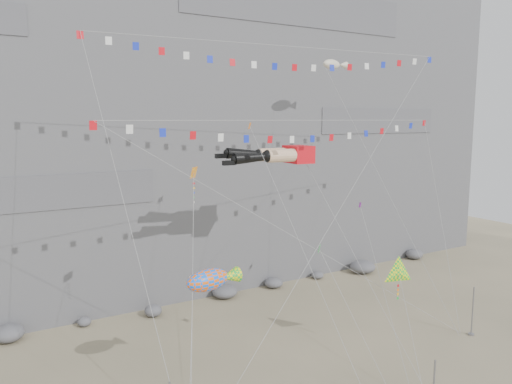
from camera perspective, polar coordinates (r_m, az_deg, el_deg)
ground at (r=39.48m, az=8.51°, el=-19.18°), size 120.00×120.00×0.00m
cliff at (r=63.41m, az=-10.23°, el=14.35°), size 80.00×28.00×50.00m
talus_boulders at (r=52.35m, az=-3.59°, el=-11.33°), size 60.00×3.00×1.20m
anchor_pole_right at (r=46.96m, az=23.51°, el=-12.38°), size 0.12×0.12×4.25m
legs_kite at (r=41.27m, az=2.20°, el=4.23°), size 8.28×17.62×22.04m
flag_banner_upper at (r=42.28m, az=3.31°, el=16.29°), size 31.67×13.55×30.41m
flag_banner_lower at (r=39.66m, az=5.37°, el=8.13°), size 33.22×8.68×22.78m
harlequin_kite at (r=32.82m, az=-7.12°, el=2.05°), size 4.11×7.07×16.23m
fish_windsock at (r=31.73m, az=-5.54°, el=-10.00°), size 5.49×5.29×9.80m
delta_kite at (r=39.41m, az=16.03°, el=-8.93°), size 4.85×6.55×9.57m
blimp_windsock at (r=50.93m, az=8.67°, el=14.14°), size 5.11×14.76×27.39m
small_kite_a at (r=39.74m, az=-0.48°, el=7.02°), size 1.32×14.73×22.55m
small_kite_b at (r=45.37m, az=11.92°, el=-1.88°), size 7.20×13.30×17.80m
small_kite_c at (r=36.07m, az=7.34°, el=-6.64°), size 1.66×7.74×11.45m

